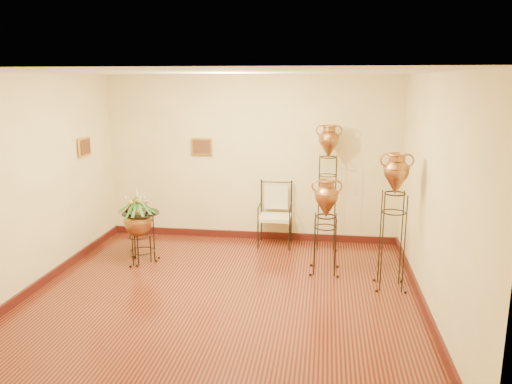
# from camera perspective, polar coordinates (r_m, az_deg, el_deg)

# --- Properties ---
(ground) EXTENTS (5.00, 5.00, 0.00)m
(ground) POSITION_cam_1_polar(r_m,az_deg,el_deg) (6.52, -3.86, -11.93)
(ground) COLOR brown
(ground) RESTS_ON ground
(room_shell) EXTENTS (5.02, 5.02, 2.81)m
(room_shell) POSITION_cam_1_polar(r_m,az_deg,el_deg) (6.02, -4.14, 3.28)
(room_shell) COLOR #F6E29E
(room_shell) RESTS_ON ground
(amphora_tall) EXTENTS (0.49, 0.49, 2.05)m
(amphora_tall) POSITION_cam_1_polar(r_m,az_deg,el_deg) (8.12, 8.16, 0.70)
(amphora_tall) COLOR black
(amphora_tall) RESTS_ON ground
(amphora_mid) EXTENTS (0.44, 0.44, 1.83)m
(amphora_mid) POSITION_cam_1_polar(r_m,az_deg,el_deg) (6.73, 15.42, -3.17)
(amphora_mid) COLOR black
(amphora_mid) RESTS_ON ground
(amphora_short) EXTENTS (0.53, 0.53, 1.39)m
(amphora_short) POSITION_cam_1_polar(r_m,az_deg,el_deg) (7.16, 7.95, -3.86)
(amphora_short) COLOR black
(amphora_short) RESTS_ON ground
(planter_urn) EXTENTS (0.83, 0.83, 1.19)m
(planter_urn) POSITION_cam_1_polar(r_m,az_deg,el_deg) (7.67, -13.34, -3.13)
(planter_urn) COLOR black
(planter_urn) RESTS_ON ground
(armchair) EXTENTS (0.60, 0.56, 1.05)m
(armchair) POSITION_cam_1_polar(r_m,az_deg,el_deg) (8.28, 2.19, -2.62)
(armchair) COLOR black
(armchair) RESTS_ON ground
(side_table) EXTENTS (0.61, 0.61, 0.98)m
(side_table) POSITION_cam_1_polar(r_m,az_deg,el_deg) (7.80, -12.93, -4.86)
(side_table) COLOR black
(side_table) RESTS_ON ground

